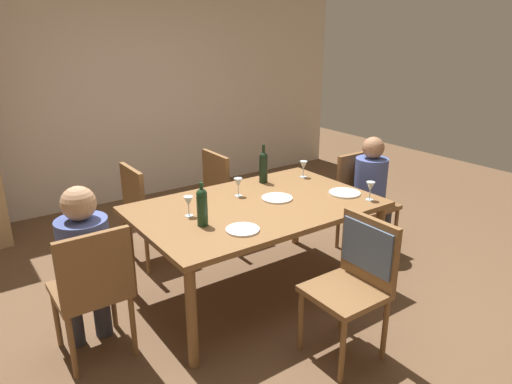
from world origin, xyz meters
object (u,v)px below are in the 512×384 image
at_px(chair_right_end, 362,195).
at_px(chair_left_end, 93,285).
at_px(dinner_plate_host, 277,198).
at_px(chair_near, 360,268).
at_px(dinner_plate_guest_left, 243,230).
at_px(wine_bottle_dark_red, 202,206).
at_px(person_woman_host, 372,187).
at_px(wine_glass_centre, 370,187).
at_px(chair_far_left, 147,208).
at_px(dinner_plate_guest_right, 345,193).
at_px(wine_glass_near_right, 303,166).
at_px(wine_glass_near_left, 238,183).
at_px(person_man_bearded, 85,259).
at_px(wine_glass_far, 188,202).
at_px(dining_table, 256,213).
at_px(chair_far_right, 226,190).
at_px(wine_bottle_tall_green, 263,166).

relative_size(chair_right_end, chair_left_end, 1.00).
bearing_deg(dinner_plate_host, chair_near, -94.76).
bearing_deg(dinner_plate_guest_left, wine_bottle_dark_red, 126.74).
xyz_separation_m(person_woman_host, wine_glass_centre, (-0.51, -0.41, 0.22)).
xyz_separation_m(chair_far_left, dinner_plate_guest_right, (1.23, -1.19, 0.23)).
bearing_deg(dinner_plate_host, wine_glass_near_right, 30.19).
relative_size(wine_glass_near_left, wine_glass_near_right, 1.00).
bearing_deg(chair_left_end, dinner_plate_guest_right, -3.82).
distance_m(person_man_bearded, dinner_plate_guest_right, 2.04).
relative_size(chair_left_end, wine_glass_far, 6.17).
bearing_deg(wine_bottle_dark_red, person_woman_host, 2.89).
bearing_deg(person_man_bearded, dinner_plate_guest_right, -6.99).
bearing_deg(wine_glass_near_right, dinner_plate_guest_right, -92.44).
height_order(chair_near, dinner_plate_host, chair_near).
bearing_deg(dining_table, dinner_plate_guest_right, -16.97).
bearing_deg(wine_glass_centre, chair_far_left, 132.52).
xyz_separation_m(chair_far_right, dinner_plate_guest_left, (-0.68, -1.31, 0.23)).
bearing_deg(chair_far_left, wine_bottle_tall_green, 57.17).
height_order(wine_bottle_dark_red, wine_glass_centre, wine_bottle_dark_red).
bearing_deg(wine_glass_near_right, chair_far_left, 152.82).
xyz_separation_m(wine_bottle_tall_green, wine_bottle_dark_red, (-0.90, -0.52, -0.00)).
relative_size(person_man_bearded, wine_glass_far, 7.74).
bearing_deg(person_woman_host, chair_left_end, 1.36).
bearing_deg(person_man_bearded, wine_bottle_dark_red, -10.63).
distance_m(chair_near, wine_bottle_dark_red, 1.11).
bearing_deg(dinner_plate_guest_right, wine_glass_near_right, 87.56).
bearing_deg(wine_glass_far, dinner_plate_guest_right, -13.82).
height_order(chair_right_end, wine_glass_near_left, chair_right_end).
height_order(wine_glass_near_left, dinner_plate_guest_right, wine_glass_near_left).
relative_size(chair_left_end, chair_far_right, 1.00).
xyz_separation_m(person_woman_host, person_man_bearded, (-2.60, 0.05, 0.02)).
relative_size(wine_glass_near_right, dinner_plate_guest_left, 0.65).
relative_size(chair_left_end, wine_glass_near_right, 6.17).
bearing_deg(chair_near, dinner_plate_guest_left, 38.14).
distance_m(chair_near, dinner_plate_guest_left, 0.80).
relative_size(chair_left_end, chair_near, 1.00).
distance_m(chair_right_end, chair_far_left, 2.00).
xyz_separation_m(wine_glass_centre, dinner_plate_guest_right, (-0.05, 0.22, -0.10)).
xyz_separation_m(chair_near, person_man_bearded, (-1.42, 0.99, 0.07)).
xyz_separation_m(chair_left_end, wine_glass_near_left, (1.29, 0.33, 0.33)).
xyz_separation_m(person_man_bearded, wine_glass_far, (0.77, 0.06, 0.20)).
distance_m(chair_left_end, person_man_bearded, 0.17).
height_order(wine_glass_near_left, dinner_plate_host, wine_glass_near_left).
height_order(wine_glass_near_right, dinner_plate_host, wine_glass_near_right).
distance_m(wine_glass_far, dinner_plate_host, 0.75).
bearing_deg(wine_bottle_dark_red, dinner_plate_guest_left, -53.26).
xyz_separation_m(dining_table, wine_glass_near_left, (-0.01, 0.24, 0.18)).
distance_m(person_man_bearded, wine_bottle_dark_red, 0.81).
bearing_deg(chair_near, person_woman_host, -51.39).
xyz_separation_m(wine_bottle_tall_green, wine_glass_centre, (0.42, -0.84, -0.04)).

